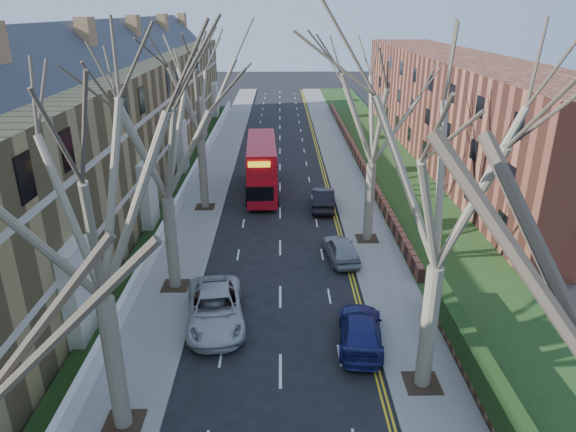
{
  "coord_description": "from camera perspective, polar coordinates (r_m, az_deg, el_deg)",
  "views": [
    {
      "loc": [
        0.06,
        -8.53,
        14.12
      ],
      "look_at": [
        0.49,
        20.07,
        2.55
      ],
      "focal_mm": 32.0,
      "sensor_mm": 36.0,
      "label": 1
    }
  ],
  "objects": [
    {
      "name": "pavement_left",
      "position": [
        49.93,
        -7.83,
        5.47
      ],
      "size": [
        3.0,
        102.0,
        0.12
      ],
      "primitive_type": "cube",
      "color": "slate",
      "rests_on": "ground"
    },
    {
      "name": "pavement_right",
      "position": [
        49.92,
        6.04,
        5.55
      ],
      "size": [
        3.0,
        102.0,
        0.12
      ],
      "primitive_type": "cube",
      "color": "slate",
      "rests_on": "ground"
    },
    {
      "name": "terrace_left",
      "position": [
        42.7,
        -19.82,
        9.14
      ],
      "size": [
        9.7,
        78.0,
        13.6
      ],
      "color": "olive",
      "rests_on": "ground"
    },
    {
      "name": "flats_right",
      "position": [
        55.15,
        17.91,
        11.46
      ],
      "size": [
        13.97,
        54.0,
        10.0
      ],
      "color": "brown",
      "rests_on": "ground"
    },
    {
      "name": "front_wall_left",
      "position": [
        42.47,
        -11.29,
        3.06
      ],
      "size": [
        0.3,
        78.0,
        1.0
      ],
      "color": "white",
      "rests_on": "ground"
    },
    {
      "name": "grass_verge_right",
      "position": [
        50.62,
        11.13,
        5.59
      ],
      "size": [
        6.0,
        102.0,
        0.06
      ],
      "color": "#1E3914",
      "rests_on": "ground"
    },
    {
      "name": "tree_left_mid",
      "position": [
        16.28,
        -21.6,
        4.19
      ],
      "size": [
        10.5,
        10.5,
        14.71
      ],
      "color": "#685E4A",
      "rests_on": "ground"
    },
    {
      "name": "tree_left_far",
      "position": [
        25.66,
        -14.05,
        10.43
      ],
      "size": [
        10.15,
        10.15,
        14.22
      ],
      "color": "#685E4A",
      "rests_on": "ground"
    },
    {
      "name": "tree_left_dist",
      "position": [
        37.26,
        -10.08,
        14.68
      ],
      "size": [
        10.5,
        10.5,
        14.71
      ],
      "color": "#685E4A",
      "rests_on": "ground"
    },
    {
      "name": "tree_right_mid",
      "position": [
        18.05,
        17.5,
        6.37
      ],
      "size": [
        10.5,
        10.5,
        14.71
      ],
      "color": "#685E4A",
      "rests_on": "ground"
    },
    {
      "name": "tree_right_far",
      "position": [
        31.42,
        9.74,
        12.8
      ],
      "size": [
        10.15,
        10.15,
        14.22
      ],
      "color": "#685E4A",
      "rests_on": "ground"
    },
    {
      "name": "double_decker_bus",
      "position": [
        41.96,
        -2.93,
        5.31
      ],
      "size": [
        2.84,
        10.08,
        4.22
      ],
      "rotation": [
        0.0,
        0.0,
        3.18
      ],
      "color": "#B30C17",
      "rests_on": "ground"
    },
    {
      "name": "car_left_far",
      "position": [
        25.19,
        -8.09,
        -10.14
      ],
      "size": [
        3.36,
        6.03,
        1.6
      ],
      "primitive_type": "imported",
      "rotation": [
        0.0,
        0.0,
        0.13
      ],
      "color": "#AEAFB3",
      "rests_on": "ground"
    },
    {
      "name": "car_right_near",
      "position": [
        23.88,
        8.06,
        -12.44
      ],
      "size": [
        2.46,
        4.94,
        1.38
      ],
      "primitive_type": "imported",
      "rotation": [
        0.0,
        0.0,
        3.03
      ],
      "color": "navy",
      "rests_on": "ground"
    },
    {
      "name": "car_right_mid",
      "position": [
        31.1,
        5.9,
        -3.64
      ],
      "size": [
        2.21,
        4.32,
        1.41
      ],
      "primitive_type": "imported",
      "rotation": [
        0.0,
        0.0,
        3.28
      ],
      "color": "gray",
      "rests_on": "ground"
    },
    {
      "name": "car_right_far",
      "position": [
        38.96,
        3.94,
        1.95
      ],
      "size": [
        2.0,
        4.82,
        1.55
      ],
      "primitive_type": "imported",
      "rotation": [
        0.0,
        0.0,
        3.06
      ],
      "color": "black",
      "rests_on": "ground"
    }
  ]
}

